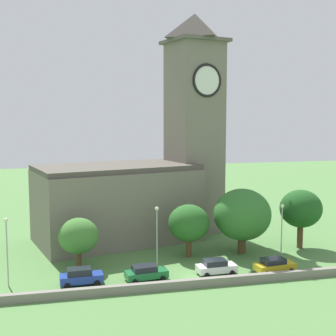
{
  "coord_description": "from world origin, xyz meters",
  "views": [
    {
      "loc": [
        -14.72,
        -47.97,
        17.94
      ],
      "look_at": [
        -1.78,
        7.37,
        11.45
      ],
      "focal_mm": 49.81,
      "sensor_mm": 36.0,
      "label": 1
    }
  ],
  "objects_px": {
    "car_blue": "(81,277)",
    "streetlamp_west_end": "(7,241)",
    "car_yellow": "(274,265)",
    "streetlamp_west_mid": "(157,229)",
    "church": "(146,173)",
    "car_white": "(216,267)",
    "tree_churchyard": "(78,236)",
    "tree_riverside_east": "(301,209)",
    "tree_by_tower": "(189,223)",
    "tree_riverside_west": "(242,215)",
    "streetlamp_central": "(282,225)",
    "car_green": "(146,273)"
  },
  "relations": [
    {
      "from": "car_blue",
      "to": "streetlamp_west_end",
      "type": "relative_size",
      "value": 0.62
    },
    {
      "from": "car_yellow",
      "to": "streetlamp_west_mid",
      "type": "bearing_deg",
      "value": 165.55
    },
    {
      "from": "church",
      "to": "car_white",
      "type": "distance_m",
      "value": 20.66
    },
    {
      "from": "tree_churchyard",
      "to": "streetlamp_west_mid",
      "type": "bearing_deg",
      "value": -19.35
    },
    {
      "from": "tree_churchyard",
      "to": "tree_riverside_east",
      "type": "xyz_separation_m",
      "value": [
        29.54,
        1.97,
        1.45
      ]
    },
    {
      "from": "car_yellow",
      "to": "tree_by_tower",
      "type": "xyz_separation_m",
      "value": [
        -7.93,
        7.98,
        3.48
      ]
    },
    {
      "from": "streetlamp_west_mid",
      "to": "tree_riverside_west",
      "type": "bearing_deg",
      "value": 20.97
    },
    {
      "from": "streetlamp_west_end",
      "to": "tree_riverside_west",
      "type": "distance_m",
      "value": 29.06
    },
    {
      "from": "streetlamp_central",
      "to": "tree_churchyard",
      "type": "bearing_deg",
      "value": 170.16
    },
    {
      "from": "car_white",
      "to": "streetlamp_west_end",
      "type": "bearing_deg",
      "value": 176.24
    },
    {
      "from": "car_blue",
      "to": "streetlamp_central",
      "type": "bearing_deg",
      "value": 3.13
    },
    {
      "from": "streetlamp_west_end",
      "to": "tree_riverside_west",
      "type": "relative_size",
      "value": 0.87
    },
    {
      "from": "car_blue",
      "to": "tree_riverside_east",
      "type": "height_order",
      "value": "tree_riverside_east"
    },
    {
      "from": "tree_riverside_west",
      "to": "streetlamp_west_end",
      "type": "bearing_deg",
      "value": -168.8
    },
    {
      "from": "tree_riverside_west",
      "to": "tree_churchyard",
      "type": "bearing_deg",
      "value": -175.47
    },
    {
      "from": "church",
      "to": "streetlamp_central",
      "type": "bearing_deg",
      "value": -51.58
    },
    {
      "from": "streetlamp_central",
      "to": "tree_by_tower",
      "type": "relative_size",
      "value": 1.11
    },
    {
      "from": "car_white",
      "to": "streetlamp_west_mid",
      "type": "bearing_deg",
      "value": 159.18
    },
    {
      "from": "streetlamp_central",
      "to": "car_white",
      "type": "bearing_deg",
      "value": -171.15
    },
    {
      "from": "car_green",
      "to": "tree_by_tower",
      "type": "height_order",
      "value": "tree_by_tower"
    },
    {
      "from": "tree_churchyard",
      "to": "tree_riverside_west",
      "type": "xyz_separation_m",
      "value": [
        21.01,
        1.67,
        1.15
      ]
    },
    {
      "from": "car_green",
      "to": "streetlamp_central",
      "type": "distance_m",
      "value": 17.28
    },
    {
      "from": "car_yellow",
      "to": "tree_churchyard",
      "type": "height_order",
      "value": "tree_churchyard"
    },
    {
      "from": "car_green",
      "to": "streetlamp_west_end",
      "type": "distance_m",
      "value": 15.06
    },
    {
      "from": "church",
      "to": "car_green",
      "type": "height_order",
      "value": "church"
    },
    {
      "from": "car_green",
      "to": "tree_riverside_east",
      "type": "height_order",
      "value": "tree_riverside_east"
    },
    {
      "from": "car_green",
      "to": "car_white",
      "type": "bearing_deg",
      "value": 0.22
    },
    {
      "from": "car_yellow",
      "to": "tree_by_tower",
      "type": "bearing_deg",
      "value": 134.8
    },
    {
      "from": "car_green",
      "to": "tree_by_tower",
      "type": "xyz_separation_m",
      "value": [
        6.84,
        7.06,
        3.5
      ]
    },
    {
      "from": "church",
      "to": "car_blue",
      "type": "distance_m",
      "value": 22.57
    },
    {
      "from": "streetlamp_central",
      "to": "tree_churchyard",
      "type": "distance_m",
      "value": 24.05
    },
    {
      "from": "car_green",
      "to": "car_white",
      "type": "height_order",
      "value": "car_white"
    },
    {
      "from": "church",
      "to": "streetlamp_west_mid",
      "type": "relative_size",
      "value": 4.34
    },
    {
      "from": "streetlamp_west_mid",
      "to": "tree_riverside_west",
      "type": "relative_size",
      "value": 0.9
    },
    {
      "from": "church",
      "to": "tree_riverside_west",
      "type": "height_order",
      "value": "church"
    },
    {
      "from": "streetlamp_west_end",
      "to": "streetlamp_central",
      "type": "relative_size",
      "value": 0.98
    },
    {
      "from": "church",
      "to": "tree_by_tower",
      "type": "height_order",
      "value": "church"
    },
    {
      "from": "car_white",
      "to": "car_green",
      "type": "bearing_deg",
      "value": -179.78
    },
    {
      "from": "streetlamp_west_end",
      "to": "streetlamp_west_mid",
      "type": "relative_size",
      "value": 0.96
    },
    {
      "from": "car_green",
      "to": "streetlamp_west_mid",
      "type": "relative_size",
      "value": 0.63
    },
    {
      "from": "streetlamp_central",
      "to": "tree_riverside_east",
      "type": "xyz_separation_m",
      "value": [
        5.86,
        6.08,
        0.46
      ]
    },
    {
      "from": "tree_by_tower",
      "to": "tree_riverside_east",
      "type": "relative_size",
      "value": 0.84
    },
    {
      "from": "streetlamp_central",
      "to": "tree_riverside_west",
      "type": "distance_m",
      "value": 6.36
    },
    {
      "from": "tree_by_tower",
      "to": "tree_riverside_east",
      "type": "distance_m",
      "value": 15.79
    },
    {
      "from": "car_green",
      "to": "car_yellow",
      "type": "bearing_deg",
      "value": -3.56
    },
    {
      "from": "streetlamp_west_mid",
      "to": "streetlamp_central",
      "type": "distance_m",
      "value": 15.02
    },
    {
      "from": "tree_by_tower",
      "to": "tree_riverside_east",
      "type": "bearing_deg",
      "value": 1.46
    },
    {
      "from": "car_yellow",
      "to": "tree_by_tower",
      "type": "height_order",
      "value": "tree_by_tower"
    },
    {
      "from": "tree_churchyard",
      "to": "tree_by_tower",
      "type": "bearing_deg",
      "value": 6.51
    },
    {
      "from": "car_green",
      "to": "car_blue",
      "type": "bearing_deg",
      "value": 179.31
    }
  ]
}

